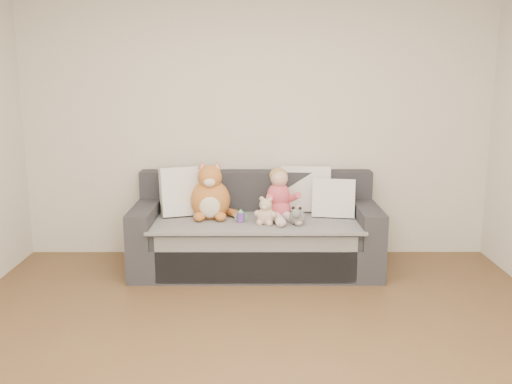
# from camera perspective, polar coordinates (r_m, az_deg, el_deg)

# --- Properties ---
(room_shell) EXTENTS (5.00, 5.00, 5.00)m
(room_shell) POSITION_cam_1_polar(r_m,az_deg,el_deg) (3.43, 0.21, 3.99)
(room_shell) COLOR brown
(room_shell) RESTS_ON ground
(sofa) EXTENTS (2.20, 0.94, 0.85)m
(sofa) POSITION_cam_1_polar(r_m,az_deg,el_deg) (5.25, -0.00, -4.28)
(sofa) COLOR #27272C
(sofa) RESTS_ON ground
(cushion_left) EXTENTS (0.53, 0.36, 0.46)m
(cushion_left) POSITION_cam_1_polar(r_m,az_deg,el_deg) (5.29, -6.90, 0.09)
(cushion_left) COLOR silver
(cushion_left) RESTS_ON sofa
(cushion_right_back) EXTENTS (0.49, 0.26, 0.44)m
(cushion_right_back) POSITION_cam_1_polar(r_m,az_deg,el_deg) (5.43, 4.97, 0.33)
(cushion_right_back) COLOR silver
(cushion_right_back) RESTS_ON sofa
(cushion_right_front) EXTENTS (0.41, 0.23, 0.36)m
(cushion_right_front) POSITION_cam_1_polar(r_m,az_deg,el_deg) (5.24, 7.77, -0.60)
(cushion_right_front) COLOR silver
(cushion_right_front) RESTS_ON sofa
(toddler) EXTENTS (0.32, 0.48, 0.47)m
(toddler) POSITION_cam_1_polar(r_m,az_deg,el_deg) (5.13, 2.40, -0.56)
(toddler) COLOR #CF494A
(toddler) RESTS_ON sofa
(plush_cat) EXTENTS (0.44, 0.38, 0.55)m
(plush_cat) POSITION_cam_1_polar(r_m,az_deg,el_deg) (5.16, -4.56, -0.45)
(plush_cat) COLOR #A55624
(plush_cat) RESTS_ON sofa
(teddy_bear) EXTENTS (0.19, 0.15, 0.25)m
(teddy_bear) POSITION_cam_1_polar(r_m,az_deg,el_deg) (4.95, 0.98, -2.14)
(teddy_bear) COLOR tan
(teddy_bear) RESTS_ON sofa
(plush_cow) EXTENTS (0.14, 0.22, 0.18)m
(plush_cow) POSITION_cam_1_polar(r_m,az_deg,el_deg) (4.95, 4.13, -2.46)
(plush_cow) COLOR white
(plush_cow) RESTS_ON sofa
(sippy_cup) EXTENTS (0.11, 0.07, 0.12)m
(sippy_cup) POSITION_cam_1_polar(r_m,az_deg,el_deg) (5.02, -1.54, -2.36)
(sippy_cup) COLOR #6B3EAB
(sippy_cup) RESTS_ON sofa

